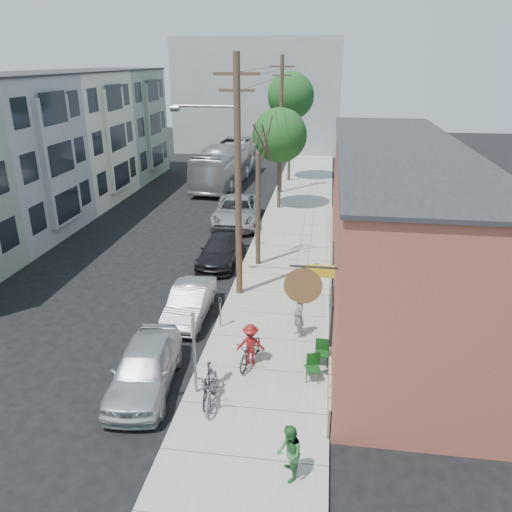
# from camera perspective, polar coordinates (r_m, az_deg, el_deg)

# --- Properties ---
(ground) EXTENTS (120.00, 120.00, 0.00)m
(ground) POSITION_cam_1_polar(r_m,az_deg,el_deg) (19.81, -10.90, -8.74)
(ground) COLOR black
(sidewalk) EXTENTS (4.50, 58.00, 0.15)m
(sidewalk) POSITION_cam_1_polar(r_m,az_deg,el_deg) (28.84, 4.14, 1.70)
(sidewalk) COLOR #A7A59A
(sidewalk) RESTS_ON ground
(cafe_building) EXTENTS (6.60, 20.20, 6.61)m
(cafe_building) POSITION_cam_1_polar(r_m,az_deg,el_deg) (22.25, 15.43, 3.63)
(cafe_building) COLOR #9F4E3B
(cafe_building) RESTS_ON ground
(apartment_row) EXTENTS (6.30, 32.00, 9.00)m
(apartment_row) POSITION_cam_1_polar(r_m,az_deg,el_deg) (35.41, -22.75, 11.27)
(apartment_row) COLOR gray
(apartment_row) RESTS_ON ground
(end_cap_building) EXTENTS (18.00, 8.00, 12.00)m
(end_cap_building) POSITION_cam_1_polar(r_m,az_deg,el_deg) (58.74, 0.34, 17.87)
(end_cap_building) COLOR #9E9E9A
(end_cap_building) RESTS_ON ground
(sign_post) EXTENTS (0.07, 0.45, 2.80)m
(sign_post) POSITION_cam_1_polar(r_m,az_deg,el_deg) (15.40, -7.10, -10.10)
(sign_post) COLOR slate
(sign_post) RESTS_ON sidewalk
(parking_meter_near) EXTENTS (0.14, 0.14, 1.24)m
(parking_meter_near) POSITION_cam_1_polar(r_m,az_deg,el_deg) (19.32, -4.12, -5.88)
(parking_meter_near) COLOR slate
(parking_meter_near) RESTS_ON sidewalk
(parking_meter_far) EXTENTS (0.14, 0.14, 1.24)m
(parking_meter_far) POSITION_cam_1_polar(r_m,az_deg,el_deg) (27.69, -0.12, 2.89)
(parking_meter_far) COLOR slate
(parking_meter_far) RESTS_ON sidewalk
(utility_pole_near) EXTENTS (3.57, 0.28, 10.00)m
(utility_pole_near) POSITION_cam_1_polar(r_m,az_deg,el_deg) (20.65, -2.24, 9.09)
(utility_pole_near) COLOR #503A28
(utility_pole_near) RESTS_ON sidewalk
(utility_pole_far) EXTENTS (1.80, 0.28, 10.00)m
(utility_pole_far) POSITION_cam_1_polar(r_m,az_deg,el_deg) (38.45, 2.88, 14.85)
(utility_pole_far) COLOR #503A28
(utility_pole_far) RESTS_ON sidewalk
(tree_bare) EXTENTS (0.24, 0.24, 5.61)m
(tree_bare) POSITION_cam_1_polar(r_m,az_deg,el_deg) (24.49, 0.24, 5.20)
(tree_bare) COLOR #44392C
(tree_bare) RESTS_ON sidewalk
(tree_leafy_mid) EXTENTS (3.61, 3.61, 6.78)m
(tree_leafy_mid) POSITION_cam_1_polar(r_m,az_deg,el_deg) (34.14, 2.74, 13.59)
(tree_leafy_mid) COLOR #44392C
(tree_leafy_mid) RESTS_ON sidewalk
(tree_leafy_far) EXTENTS (3.78, 3.78, 8.81)m
(tree_leafy_far) POSITION_cam_1_polar(r_m,az_deg,el_deg) (42.31, 3.98, 17.76)
(tree_leafy_far) COLOR #44392C
(tree_leafy_far) RESTS_ON sidewalk
(patio_chair_a) EXTENTS (0.51, 0.51, 0.88)m
(patio_chair_a) POSITION_cam_1_polar(r_m,az_deg,el_deg) (17.37, 7.53, -10.96)
(patio_chair_a) COLOR #134516
(patio_chair_a) RESTS_ON sidewalk
(patio_chair_b) EXTENTS (0.62, 0.62, 0.88)m
(patio_chair_b) POSITION_cam_1_polar(r_m,az_deg,el_deg) (16.59, 6.51, -12.63)
(patio_chair_b) COLOR #134516
(patio_chair_b) RESTS_ON sidewalk
(patron_grey) EXTENTS (0.59, 0.71, 1.67)m
(patron_grey) POSITION_cam_1_polar(r_m,az_deg,el_deg) (18.73, 4.90, -6.83)
(patron_grey) COLOR gray
(patron_grey) RESTS_ON sidewalk
(patron_green) EXTENTS (0.72, 0.85, 1.52)m
(patron_green) POSITION_cam_1_polar(r_m,az_deg,el_deg) (13.14, 3.83, -21.58)
(patron_green) COLOR #2B6B30
(patron_green) RESTS_ON sidewalk
(cyclist) EXTENTS (1.01, 0.66, 1.48)m
(cyclist) POSITION_cam_1_polar(r_m,az_deg,el_deg) (17.14, -0.63, -10.05)
(cyclist) COLOR maroon
(cyclist) RESTS_ON sidewalk
(cyclist_bike) EXTENTS (1.01, 1.95, 0.97)m
(cyclist_bike) POSITION_cam_1_polar(r_m,az_deg,el_deg) (17.28, -0.62, -10.75)
(cyclist_bike) COLOR black
(cyclist_bike) RESTS_ON sidewalk
(parked_bike_a) EXTENTS (0.64, 1.83, 1.08)m
(parked_bike_a) POSITION_cam_1_polar(r_m,az_deg,el_deg) (15.71, -5.53, -14.34)
(parked_bike_a) COLOR black
(parked_bike_a) RESTS_ON sidewalk
(parked_bike_b) EXTENTS (0.81, 1.97, 1.01)m
(parked_bike_b) POSITION_cam_1_polar(r_m,az_deg,el_deg) (15.59, -5.10, -14.79)
(parked_bike_b) COLOR slate
(parked_bike_b) RESTS_ON sidewalk
(car_0) EXTENTS (2.29, 4.70, 1.55)m
(car_0) POSITION_cam_1_polar(r_m,az_deg,el_deg) (16.58, -12.61, -12.33)
(car_0) COLOR silver
(car_0) RESTS_ON ground
(car_1) EXTENTS (1.49, 4.09, 1.34)m
(car_1) POSITION_cam_1_polar(r_m,az_deg,el_deg) (20.51, -7.59, -5.28)
(car_1) COLOR #AFB0B7
(car_1) RESTS_ON ground
(car_2) EXTENTS (1.89, 4.63, 1.34)m
(car_2) POSITION_cam_1_polar(r_m,az_deg,el_deg) (25.79, -4.10, 0.65)
(car_2) COLOR black
(car_2) RESTS_ON ground
(car_3) EXTENTS (3.27, 6.31, 1.70)m
(car_3) POSITION_cam_1_polar(r_m,az_deg,el_deg) (31.93, -2.22, 5.19)
(car_3) COLOR #A5A9AD
(car_3) RESTS_ON ground
(bus) EXTENTS (3.58, 11.90, 3.27)m
(bus) POSITION_cam_1_polar(r_m,az_deg,el_deg) (42.64, -3.49, 10.46)
(bus) COLOR silver
(bus) RESTS_ON ground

